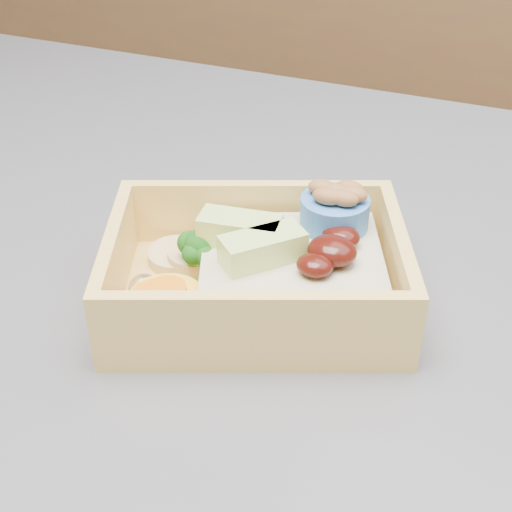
% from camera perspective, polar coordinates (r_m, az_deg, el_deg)
% --- Properties ---
extents(bento_box, '(0.20, 0.18, 0.06)m').
position_cam_1_polar(bento_box, '(0.41, 0.75, -1.13)').
color(bento_box, '#F2C664').
rests_on(bento_box, island).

